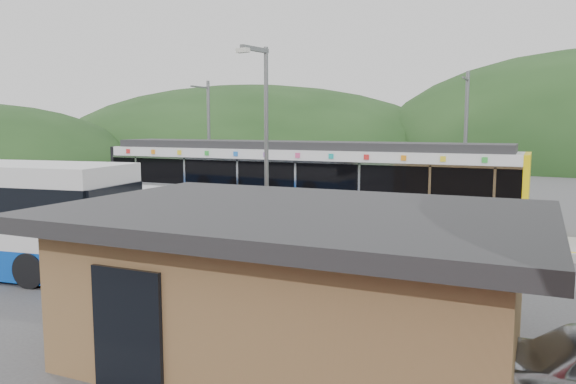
% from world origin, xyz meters
% --- Properties ---
extents(ground, '(120.00, 120.00, 0.00)m').
position_xyz_m(ground, '(0.00, 0.00, 0.00)').
color(ground, '#4C4C4F').
rests_on(ground, ground).
extents(hills, '(146.00, 149.00, 26.00)m').
position_xyz_m(hills, '(6.19, 5.29, 0.00)').
color(hills, '#1E3D19').
rests_on(hills, ground).
extents(platform, '(26.00, 3.20, 0.30)m').
position_xyz_m(platform, '(0.00, 3.30, 0.15)').
color(platform, '#9E9E99').
rests_on(platform, ground).
extents(yellow_line, '(26.00, 0.10, 0.01)m').
position_xyz_m(yellow_line, '(0.00, 2.00, 0.30)').
color(yellow_line, yellow).
rests_on(yellow_line, platform).
extents(train, '(20.44, 3.01, 3.74)m').
position_xyz_m(train, '(-0.35, 6.00, 2.06)').
color(train, black).
rests_on(train, ground).
extents(catenary_mast_west, '(0.18, 1.80, 7.00)m').
position_xyz_m(catenary_mast_west, '(-7.00, 8.56, 3.65)').
color(catenary_mast_west, slate).
rests_on(catenary_mast_west, ground).
extents(catenary_mast_east, '(0.18, 1.80, 7.00)m').
position_xyz_m(catenary_mast_east, '(7.00, 8.56, 3.65)').
color(catenary_mast_east, slate).
rests_on(catenary_mast_east, ground).
extents(station_shelter, '(9.20, 6.20, 3.00)m').
position_xyz_m(station_shelter, '(6.00, -9.01, 1.55)').
color(station_shelter, brown).
rests_on(station_shelter, ground).
extents(lamp_post, '(0.38, 1.19, 6.71)m').
position_xyz_m(lamp_post, '(3.10, -4.56, 3.99)').
color(lamp_post, slate).
rests_on(lamp_post, ground).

